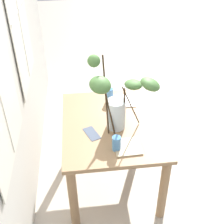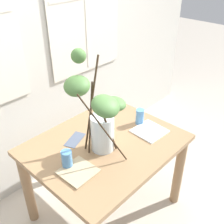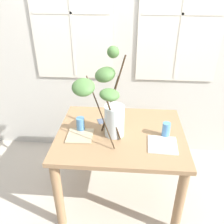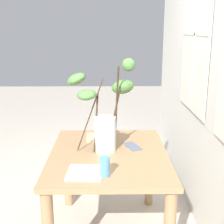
# 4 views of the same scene
# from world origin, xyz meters

# --- Properties ---
(ground) EXTENTS (14.00, 14.00, 0.00)m
(ground) POSITION_xyz_m (0.00, 0.00, 0.00)
(ground) COLOR #B7AD9E
(back_wall_with_windows) EXTENTS (4.50, 0.14, 2.92)m
(back_wall_with_windows) POSITION_xyz_m (-0.00, 0.84, 1.46)
(back_wall_with_windows) COLOR beige
(back_wall_with_windows) RESTS_ON ground
(dining_table) EXTENTS (1.12, 0.91, 0.75)m
(dining_table) POSITION_xyz_m (0.00, 0.00, 0.61)
(dining_table) COLOR #93704C
(dining_table) RESTS_ON ground
(vase_with_branches) EXTENTS (0.40, 0.62, 0.73)m
(vase_with_branches) POSITION_xyz_m (-0.10, -0.03, 1.05)
(vase_with_branches) COLOR silver
(vase_with_branches) RESTS_ON dining_table
(drinking_glass_blue_left) EXTENTS (0.07, 0.07, 0.13)m
(drinking_glass_blue_left) POSITION_xyz_m (-0.36, 0.01, 0.81)
(drinking_glass_blue_left) COLOR #4C84BC
(drinking_glass_blue_left) RESTS_ON dining_table
(drinking_glass_blue_right) EXTENTS (0.07, 0.07, 0.13)m
(drinking_glass_blue_right) POSITION_xyz_m (0.39, -0.03, 0.81)
(drinking_glass_blue_right) COLOR #4C84BC
(drinking_glass_blue_right) RESTS_ON dining_table
(plate_square_left) EXTENTS (0.22, 0.22, 0.01)m
(plate_square_left) POSITION_xyz_m (-0.35, -0.09, 0.76)
(plate_square_left) COLOR tan
(plate_square_left) RESTS_ON dining_table
(plate_square_right) EXTENTS (0.25, 0.25, 0.01)m
(plate_square_right) POSITION_xyz_m (0.35, -0.16, 0.75)
(plate_square_right) COLOR white
(plate_square_right) RESTS_ON dining_table
(napkin_folded) EXTENTS (0.22, 0.16, 0.00)m
(napkin_folded) POSITION_xyz_m (-0.13, 0.20, 0.75)
(napkin_folded) COLOR #4C566B
(napkin_folded) RESTS_ON dining_table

